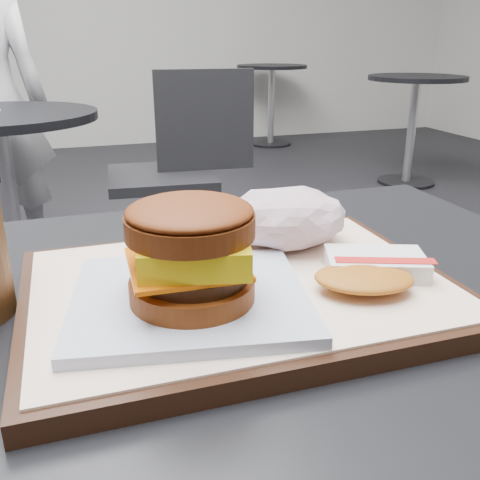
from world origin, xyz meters
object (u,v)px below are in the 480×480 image
breakfast_sandwich (191,263)px  hash_brown (370,270)px  crumpled_wrapper (285,218)px  neighbor_chair (177,164)px  neighbor_table (3,168)px  serving_tray (240,291)px  customer_table (227,457)px

breakfast_sandwich → hash_brown: size_ratio=1.64×
crumpled_wrapper → neighbor_chair: (0.21, 1.63, -0.31)m
hash_brown → crumpled_wrapper: crumpled_wrapper is taller
neighbor_table → neighbor_chair: (0.65, 0.05, -0.04)m
serving_tray → neighbor_table: serving_tray is taller
customer_table → neighbor_chair: 1.72m
serving_tray → neighbor_chair: (0.29, 1.70, -0.27)m
hash_brown → serving_tray: bearing=162.1°
customer_table → neighbor_chair: neighbor_chair is taller
hash_brown → neighbor_chair: (0.17, 1.74, -0.29)m
crumpled_wrapper → customer_table: bearing=-142.9°
breakfast_sandwich → neighbor_table: breakfast_sandwich is taller
customer_table → crumpled_wrapper: bearing=37.1°
crumpled_wrapper → serving_tray: bearing=-135.5°
neighbor_chair → hash_brown: bearing=-95.7°
customer_table → breakfast_sandwich: (-0.04, -0.04, 0.24)m
breakfast_sandwich → serving_tray: bearing=35.1°
breakfast_sandwich → crumpled_wrapper: bearing=40.9°
neighbor_table → serving_tray: bearing=-77.7°
serving_tray → crumpled_wrapper: crumpled_wrapper is taller
crumpled_wrapper → breakfast_sandwich: bearing=-139.1°
serving_tray → neighbor_chair: bearing=80.5°
serving_tray → crumpled_wrapper: 0.11m
customer_table → neighbor_chair: size_ratio=0.91×
customer_table → neighbor_table: 1.69m
hash_brown → neighbor_table: 1.78m
crumpled_wrapper → neighbor_table: size_ratio=0.18×
neighbor_chair → neighbor_table: bearing=-175.9°
customer_table → serving_tray: size_ratio=2.11×
serving_tray → hash_brown: 0.12m
customer_table → neighbor_chair: bearing=80.1°
customer_table → neighbor_table: customer_table is taller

